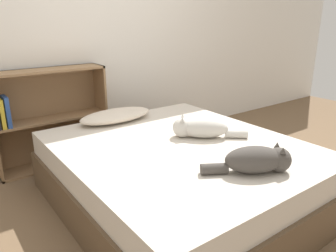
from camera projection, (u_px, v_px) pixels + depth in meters
name	position (u px, v px, depth m)	size (l,w,h in m)	color
ground_plane	(179.00, 202.00, 2.44)	(8.00, 8.00, 0.00)	brown
wall_back	(90.00, 24.00, 3.10)	(8.00, 0.06, 2.50)	white
bed	(179.00, 175.00, 2.37)	(1.57, 1.83, 0.46)	brown
pillow	(116.00, 116.00, 2.78)	(0.64, 0.28, 0.10)	beige
cat_light	(200.00, 128.00, 2.41)	(0.46, 0.42, 0.17)	beige
cat_dark	(258.00, 160.00, 1.86)	(0.48, 0.35, 0.16)	#47423D
bookshelf	(47.00, 117.00, 2.95)	(0.99, 0.26, 0.89)	#8E6B47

